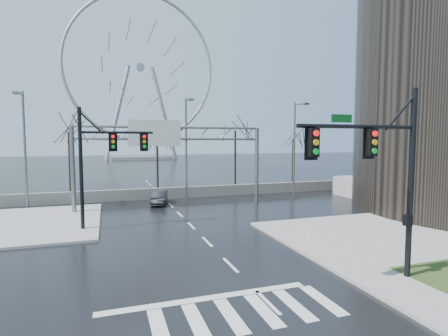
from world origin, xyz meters
name	(u,v)px	position (x,y,z in m)	size (l,w,h in m)	color
ground	(231,265)	(0.00, 0.00, 0.00)	(260.00, 260.00, 0.00)	black
sidewalk_right_ext	(372,235)	(10.00, 2.00, 0.07)	(12.00, 10.00, 0.15)	gray
sidewalk_far	(24,224)	(-11.00, 12.00, 0.07)	(10.00, 12.00, 0.15)	gray
barrier_wall	(164,193)	(0.00, 20.00, 0.55)	(52.00, 0.50, 1.10)	slate
signal_mast_near	(386,166)	(5.14, -4.04, 4.87)	(5.52, 0.41, 8.00)	black
signal_mast_far	(99,156)	(-5.87, 8.96, 4.83)	(4.72, 0.41, 8.00)	black
sign_gantry	(168,148)	(-0.38, 14.96, 5.18)	(16.36, 0.40, 7.60)	slate
streetlight_left	(24,140)	(-12.00, 18.16, 5.89)	(0.50, 2.55, 10.00)	slate
streetlight_mid	(187,140)	(2.00, 18.16, 5.89)	(0.50, 2.55, 10.00)	slate
streetlight_right	(296,140)	(14.00, 18.16, 5.89)	(0.50, 2.55, 10.00)	slate
tree_left	(69,139)	(-9.00, 23.50, 5.98)	(3.75, 3.75, 7.50)	black
tree_center	(157,147)	(0.00, 24.50, 5.17)	(3.25, 3.25, 6.50)	black
tree_right	(235,138)	(9.00, 23.50, 6.22)	(3.90, 3.90, 7.80)	black
tree_far_right	(293,144)	(17.00, 24.00, 5.41)	(3.40, 3.40, 6.80)	black
ferris_wheel	(141,74)	(5.00, 95.00, 26.13)	(45.00, 6.00, 50.91)	gray
car	(159,198)	(-0.90, 17.00, 0.61)	(1.29, 3.71, 1.22)	black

